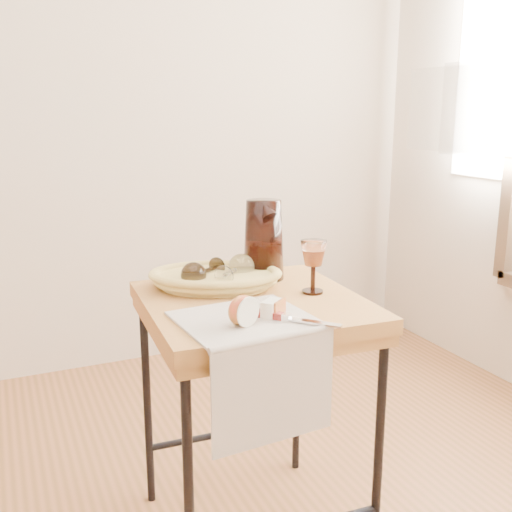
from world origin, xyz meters
name	(u,v)px	position (x,y,z in m)	size (l,w,h in m)	color
wall_back	(46,72)	(0.00, 1.80, 1.35)	(3.60, 0.00, 2.70)	beige
side_table	(253,420)	(0.35, 0.42, 0.35)	(0.56, 0.56, 0.71)	brown
tea_towel	(245,320)	(0.26, 0.27, 0.71)	(0.30, 0.27, 0.01)	silver
bread_basket	(216,280)	(0.29, 0.55, 0.73)	(0.33, 0.23, 0.05)	tan
goblet_lying_a	(204,271)	(0.26, 0.57, 0.76)	(0.12, 0.07, 0.07)	#332517
goblet_lying_b	(234,270)	(0.34, 0.53, 0.76)	(0.12, 0.08, 0.08)	white
pitcher	(264,240)	(0.46, 0.59, 0.83)	(0.16, 0.24, 0.27)	black
wine_goblet	(313,267)	(0.52, 0.40, 0.78)	(0.07, 0.07, 0.15)	white
apple_half	(241,310)	(0.24, 0.23, 0.75)	(0.08, 0.04, 0.07)	red
apple_wedge	(271,308)	(0.33, 0.26, 0.73)	(0.06, 0.03, 0.04)	white
table_knife	(290,317)	(0.35, 0.21, 0.72)	(0.22, 0.02, 0.02)	silver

